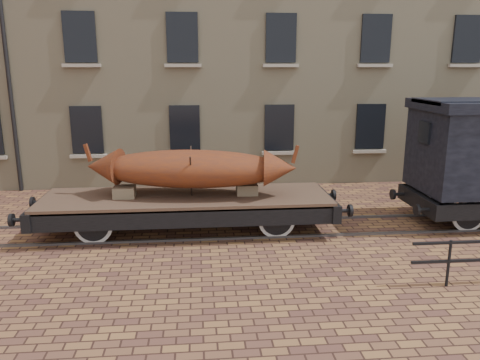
{
  "coord_description": "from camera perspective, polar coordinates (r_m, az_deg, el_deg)",
  "views": [
    {
      "loc": [
        -2.06,
        -12.23,
        4.4
      ],
      "look_at": [
        -0.88,
        0.5,
        1.3
      ],
      "focal_mm": 35.0,
      "sensor_mm": 36.0,
      "label": 1
    }
  ],
  "objects": [
    {
      "name": "warehouse_cream",
      "position": [
        22.93,
        7.97,
        20.01
      ],
      "size": [
        40.0,
        10.19,
        14.0
      ],
      "color": "#C5B893",
      "rests_on": "ground"
    },
    {
      "name": "flatcar_wagon",
      "position": [
        12.75,
        -6.51,
        -2.79
      ],
      "size": [
        8.67,
        2.35,
        1.31
      ],
      "color": "#44352B",
      "rests_on": "ground"
    },
    {
      "name": "iron_boat",
      "position": [
        12.51,
        -6.0,
        1.41
      ],
      "size": [
        5.68,
        2.21,
        1.4
      ],
      "color": "maroon",
      "rests_on": "flatcar_wagon"
    },
    {
      "name": "ground",
      "position": [
        13.16,
        4.04,
        -5.94
      ],
      "size": [
        90.0,
        90.0,
        0.0
      ],
      "primitive_type": "plane",
      "color": "brown"
    },
    {
      "name": "rail_track",
      "position": [
        13.15,
        4.04,
        -5.82
      ],
      "size": [
        30.0,
        1.52,
        0.06
      ],
      "color": "#59595E",
      "rests_on": "ground"
    }
  ]
}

